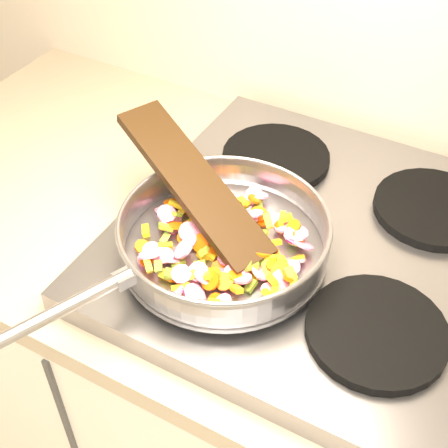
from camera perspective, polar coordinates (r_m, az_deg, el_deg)
The scene contains 8 objects.
cooktop at distance 0.99m, azimuth 8.51°, elevation -1.89°, with size 0.60×0.60×0.04m, color #939399.
grate_fl at distance 0.93m, azimuth -2.68°, elevation -3.11°, with size 0.19×0.19×0.02m, color black.
grate_fr at distance 0.86m, azimuth 13.78°, elevation -9.52°, with size 0.19×0.19×0.02m, color black.
grate_bl at distance 1.11m, azimuth 4.76°, elevation 6.08°, with size 0.19×0.19×0.02m, color black.
grate_br at distance 1.06m, azimuth 18.57°, elevation 1.38°, with size 0.19×0.19×0.02m, color black.
saute_pan at distance 0.90m, azimuth -0.11°, elevation -1.03°, with size 0.35×0.49×0.06m.
vegetable_heap at distance 0.90m, azimuth 0.03°, elevation -1.89°, with size 0.27×0.27×0.05m.
wooden_spatula at distance 0.94m, azimuth -2.84°, elevation 3.85°, with size 0.33×0.07×0.02m, color black.
Camera 1 is at (-0.49, 0.99, 1.62)m, focal length 50.00 mm.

